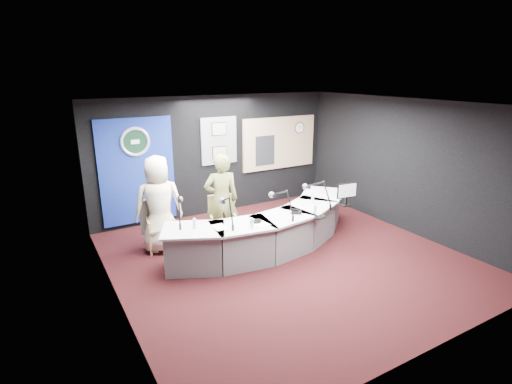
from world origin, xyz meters
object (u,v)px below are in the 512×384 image
armchair_left (161,225)px  person_woman (222,200)px  broadcast_desk (269,230)px  person_man (159,204)px  armchair_right (222,223)px

armchair_left → person_woman: (1.14, -0.33, 0.41)m
broadcast_desk → person_man: person_man is taller
armchair_left → armchair_right: bearing=-7.0°
armchair_right → person_man: 1.28m
armchair_right → broadcast_desk: bearing=-26.9°
armchair_right → person_man: bearing=179.9°
broadcast_desk → person_woman: bearing=137.3°
person_woman → broadcast_desk: bearing=152.0°
armchair_right → person_woman: (0.00, 0.00, 0.47)m
armchair_left → person_woman: size_ratio=0.55×
person_man → broadcast_desk: bearing=160.4°
broadcast_desk → person_woman: 1.09m
armchair_left → person_man: 0.42m
broadcast_desk → person_man: size_ratio=2.42×
armchair_right → person_man: size_ratio=0.48×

